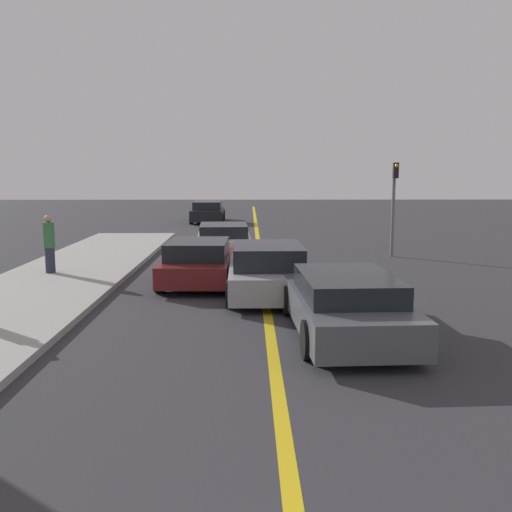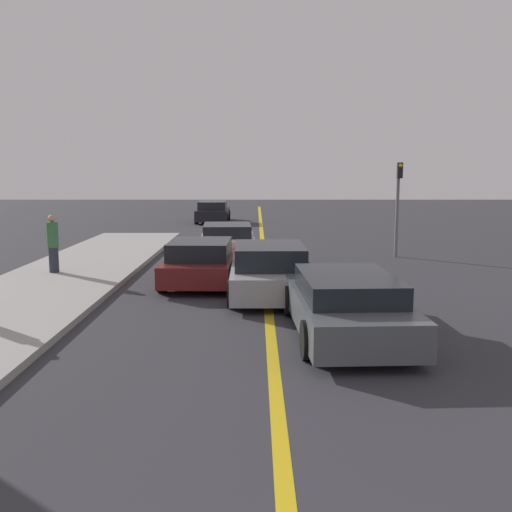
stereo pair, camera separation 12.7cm
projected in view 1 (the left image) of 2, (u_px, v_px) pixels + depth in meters
road_center_line at (261, 261)px, 19.61m from camera, size 0.20×60.00×0.01m
sidewalk_left at (39, 291)px, 14.42m from camera, size 3.63×25.68×0.15m
car_near_right_lane at (345, 304)px, 10.80m from camera, size 2.17×4.77×1.20m
car_ahead_center at (268, 271)px, 14.12m from camera, size 2.05×4.12×1.31m
car_far_distant at (198, 263)px, 15.61m from camera, size 2.01×3.85×1.22m
car_parked_left_lot at (224, 241)px, 20.37m from camera, size 2.15×3.92×1.22m
car_oncoming_far at (208, 212)px, 34.46m from camera, size 2.00×4.50×1.27m
pedestrian_far_standing at (49, 244)px, 16.49m from camera, size 0.33×0.33×1.69m
traffic_light at (394, 198)px, 20.36m from camera, size 0.18×0.40×3.38m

